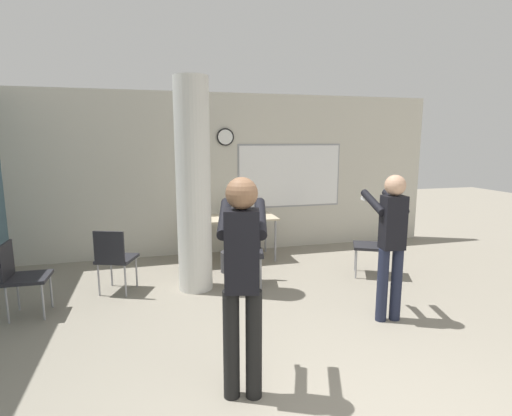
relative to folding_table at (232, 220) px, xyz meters
name	(u,v)px	position (x,y,z in m)	size (l,w,h in m)	color
wall_back	(224,174)	(-0.02, 0.57, 0.72)	(8.00, 0.15, 2.80)	beige
support_pillar	(193,187)	(-0.75, -1.18, 0.72)	(0.45, 0.45, 2.80)	silver
folding_table	(232,220)	(0.00, 0.00, 0.00)	(1.47, 0.70, 0.73)	beige
bottle_on_table	(228,210)	(-0.03, 0.14, 0.14)	(0.08, 0.08, 0.24)	silver
waste_bin	(230,262)	(-0.16, -0.61, -0.52)	(0.29, 0.29, 0.32)	#38383D
chair_mid_room	(374,242)	(1.87, -1.34, -0.17)	(0.59, 0.59, 0.87)	#232328
chair_by_left_wall	(21,273)	(-2.76, -1.53, -0.17)	(0.45, 0.45, 0.87)	#232328
chair_table_front	(247,248)	(-0.02, -1.15, -0.17)	(0.52, 0.52, 0.87)	#232328
chair_near_pillar	(114,256)	(-1.79, -1.08, -0.17)	(0.57, 0.57, 0.87)	#232328
person_playing_front	(242,271)	(-0.65, -3.59, 0.35)	(0.50, 0.72, 1.75)	black
person_playing_side	(391,236)	(1.24, -2.68, 0.29)	(0.41, 0.66, 1.64)	#1E2338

